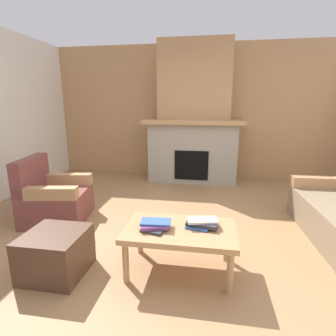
{
  "coord_description": "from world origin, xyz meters",
  "views": [
    {
      "loc": [
        0.35,
        -2.67,
        1.52
      ],
      "look_at": [
        -0.23,
        0.87,
        0.65
      ],
      "focal_mm": 28.17,
      "sensor_mm": 36.0,
      "label": 1
    }
  ],
  "objects_px": {
    "coffee_table": "(180,234)",
    "ottoman": "(56,253)",
    "armchair": "(54,198)",
    "fireplace": "(194,122)"
  },
  "relations": [
    {
      "from": "fireplace",
      "to": "coffee_table",
      "type": "xyz_separation_m",
      "value": [
        0.1,
        -3.12,
        -0.79
      ]
    },
    {
      "from": "fireplace",
      "to": "armchair",
      "type": "distance_m",
      "value": 2.96
    },
    {
      "from": "coffee_table",
      "to": "fireplace",
      "type": "bearing_deg",
      "value": 91.91
    },
    {
      "from": "armchair",
      "to": "ottoman",
      "type": "relative_size",
      "value": 1.69
    },
    {
      "from": "coffee_table",
      "to": "ottoman",
      "type": "height_order",
      "value": "coffee_table"
    },
    {
      "from": "armchair",
      "to": "ottoman",
      "type": "xyz_separation_m",
      "value": [
        0.69,
        -1.08,
        -0.09
      ]
    },
    {
      "from": "coffee_table",
      "to": "ottoman",
      "type": "relative_size",
      "value": 1.92
    },
    {
      "from": "fireplace",
      "to": "armchair",
      "type": "relative_size",
      "value": 3.08
    },
    {
      "from": "fireplace",
      "to": "ottoman",
      "type": "bearing_deg",
      "value": -106.72
    },
    {
      "from": "coffee_table",
      "to": "armchair",
      "type": "bearing_deg",
      "value": 154.48
    }
  ]
}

